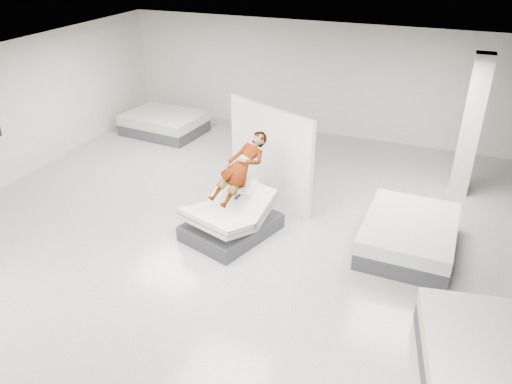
{
  "coord_description": "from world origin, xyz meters",
  "views": [
    {
      "loc": [
        3.5,
        -6.76,
        5.45
      ],
      "look_at": [
        0.36,
        0.99,
        1.0
      ],
      "focal_mm": 35.0,
      "sensor_mm": 36.0,
      "label": 1
    }
  ],
  "objects_px": {
    "hero_bed": "(231,219)",
    "divider_panel": "(270,155)",
    "person": "(241,178)",
    "column": "(471,127)",
    "remote": "(238,197)",
    "flat_bed_left_far": "(164,123)",
    "flat_bed_right_far": "(409,235)",
    "flat_bed_right_near": "(485,363)"
  },
  "relations": [
    {
      "from": "person",
      "to": "divider_panel",
      "type": "bearing_deg",
      "value": 103.2
    },
    {
      "from": "flat_bed_right_far",
      "to": "flat_bed_right_near",
      "type": "height_order",
      "value": "flat_bed_right_far"
    },
    {
      "from": "flat_bed_right_far",
      "to": "column",
      "type": "height_order",
      "value": "column"
    },
    {
      "from": "person",
      "to": "column",
      "type": "distance_m",
      "value": 5.24
    },
    {
      "from": "hero_bed",
      "to": "flat_bed_right_far",
      "type": "bearing_deg",
      "value": 13.38
    },
    {
      "from": "flat_bed_right_far",
      "to": "column",
      "type": "xyz_separation_m",
      "value": [
        0.8,
        2.82,
        1.3
      ]
    },
    {
      "from": "hero_bed",
      "to": "divider_panel",
      "type": "bearing_deg",
      "value": 82.69
    },
    {
      "from": "flat_bed_left_far",
      "to": "hero_bed",
      "type": "bearing_deg",
      "value": -46.16
    },
    {
      "from": "hero_bed",
      "to": "remote",
      "type": "height_order",
      "value": "hero_bed"
    },
    {
      "from": "hero_bed",
      "to": "flat_bed_left_far",
      "type": "height_order",
      "value": "hero_bed"
    },
    {
      "from": "person",
      "to": "column",
      "type": "bearing_deg",
      "value": 57.4
    },
    {
      "from": "remote",
      "to": "flat_bed_right_near",
      "type": "xyz_separation_m",
      "value": [
        4.48,
        -1.94,
        -0.64
      ]
    },
    {
      "from": "remote",
      "to": "flat_bed_left_far",
      "type": "bearing_deg",
      "value": 152.49
    },
    {
      "from": "remote",
      "to": "divider_panel",
      "type": "relative_size",
      "value": 0.06
    },
    {
      "from": "person",
      "to": "flat_bed_right_far",
      "type": "bearing_deg",
      "value": 26.69
    },
    {
      "from": "remote",
      "to": "flat_bed_right_near",
      "type": "height_order",
      "value": "remote"
    },
    {
      "from": "person",
      "to": "column",
      "type": "relative_size",
      "value": 0.52
    },
    {
      "from": "person",
      "to": "column",
      "type": "xyz_separation_m",
      "value": [
        4.03,
        3.31,
        0.46
      ]
    },
    {
      "from": "flat_bed_right_far",
      "to": "flat_bed_left_far",
      "type": "xyz_separation_m",
      "value": [
        -7.49,
        3.54,
        -0.0
      ]
    },
    {
      "from": "remote",
      "to": "flat_bed_right_far",
      "type": "distance_m",
      "value": 3.32
    },
    {
      "from": "person",
      "to": "flat_bed_right_near",
      "type": "height_order",
      "value": "person"
    },
    {
      "from": "divider_panel",
      "to": "flat_bed_left_far",
      "type": "bearing_deg",
      "value": 173.4
    },
    {
      "from": "divider_panel",
      "to": "flat_bed_right_near",
      "type": "bearing_deg",
      "value": -13.99
    },
    {
      "from": "flat_bed_right_far",
      "to": "remote",
      "type": "bearing_deg",
      "value": -164.05
    },
    {
      "from": "person",
      "to": "divider_panel",
      "type": "distance_m",
      "value": 1.32
    },
    {
      "from": "flat_bed_right_far",
      "to": "flat_bed_right_near",
      "type": "relative_size",
      "value": 0.92
    },
    {
      "from": "flat_bed_right_far",
      "to": "person",
      "type": "bearing_deg",
      "value": -171.3
    },
    {
      "from": "hero_bed",
      "to": "divider_panel",
      "type": "xyz_separation_m",
      "value": [
        0.21,
        1.61,
        0.75
      ]
    },
    {
      "from": "remote",
      "to": "flat_bed_right_near",
      "type": "relative_size",
      "value": 0.06
    },
    {
      "from": "divider_panel",
      "to": "flat_bed_left_far",
      "type": "xyz_separation_m",
      "value": [
        -4.36,
        2.71,
        -0.79
      ]
    },
    {
      "from": "hero_bed",
      "to": "remote",
      "type": "xyz_separation_m",
      "value": [
        0.2,
        -0.1,
        0.6
      ]
    },
    {
      "from": "hero_bed",
      "to": "column",
      "type": "distance_m",
      "value": 5.63
    },
    {
      "from": "remote",
      "to": "flat_bed_left_far",
      "type": "xyz_separation_m",
      "value": [
        -4.35,
        4.43,
        -0.64
      ]
    },
    {
      "from": "flat_bed_left_far",
      "to": "remote",
      "type": "bearing_deg",
      "value": -45.5
    },
    {
      "from": "divider_panel",
      "to": "column",
      "type": "height_order",
      "value": "column"
    },
    {
      "from": "flat_bed_right_near",
      "to": "remote",
      "type": "bearing_deg",
      "value": 156.59
    },
    {
      "from": "hero_bed",
      "to": "divider_panel",
      "type": "relative_size",
      "value": 0.87
    },
    {
      "from": "hero_bed",
      "to": "flat_bed_right_near",
      "type": "xyz_separation_m",
      "value": [
        4.67,
        -2.04,
        -0.04
      ]
    },
    {
      "from": "remote",
      "to": "divider_panel",
      "type": "height_order",
      "value": "divider_panel"
    },
    {
      "from": "hero_bed",
      "to": "person",
      "type": "relative_size",
      "value": 1.25
    },
    {
      "from": "person",
      "to": "remote",
      "type": "xyz_separation_m",
      "value": [
        0.1,
        -0.4,
        -0.2
      ]
    },
    {
      "from": "column",
      "to": "flat_bed_right_near",
      "type": "bearing_deg",
      "value": -84.49
    }
  ]
}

